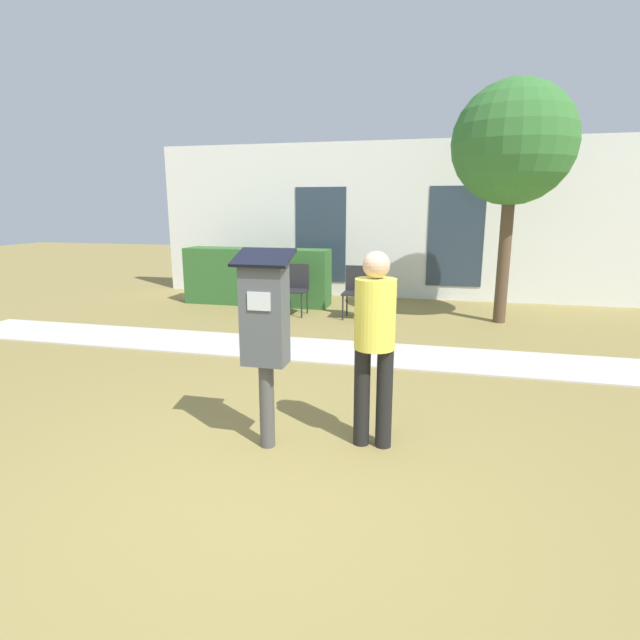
{
  "coord_description": "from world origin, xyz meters",
  "views": [
    {
      "loc": [
        1.15,
        -2.88,
        1.91
      ],
      "look_at": [
        0.26,
        0.76,
        1.05
      ],
      "focal_mm": 28.0,
      "sensor_mm": 36.0,
      "label": 1
    }
  ],
  "objects_px": {
    "person_standing": "(375,335)",
    "outdoor_chair_middle": "(357,287)",
    "outdoor_chair_left": "(295,285)",
    "parking_meter": "(265,324)"
  },
  "relations": [
    {
      "from": "outdoor_chair_left",
      "to": "parking_meter",
      "type": "bearing_deg",
      "value": -87.42
    },
    {
      "from": "parking_meter",
      "to": "outdoor_chair_middle",
      "type": "xyz_separation_m",
      "value": [
        -0.1,
        4.93,
        -0.49
      ]
    },
    {
      "from": "parking_meter",
      "to": "outdoor_chair_middle",
      "type": "distance_m",
      "value": 4.96
    },
    {
      "from": "parking_meter",
      "to": "outdoor_chair_middle",
      "type": "height_order",
      "value": "parking_meter"
    },
    {
      "from": "person_standing",
      "to": "outdoor_chair_middle",
      "type": "xyz_separation_m",
      "value": [
        -0.93,
        4.72,
        -0.4
      ]
    },
    {
      "from": "outdoor_chair_middle",
      "to": "outdoor_chair_left",
      "type": "bearing_deg",
      "value": 175.44
    },
    {
      "from": "person_standing",
      "to": "outdoor_chair_middle",
      "type": "bearing_deg",
      "value": 81.93
    },
    {
      "from": "parking_meter",
      "to": "person_standing",
      "type": "distance_m",
      "value": 0.86
    },
    {
      "from": "person_standing",
      "to": "parking_meter",
      "type": "bearing_deg",
      "value": 175.76
    },
    {
      "from": "person_standing",
      "to": "outdoor_chair_middle",
      "type": "relative_size",
      "value": 1.76
    }
  ]
}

